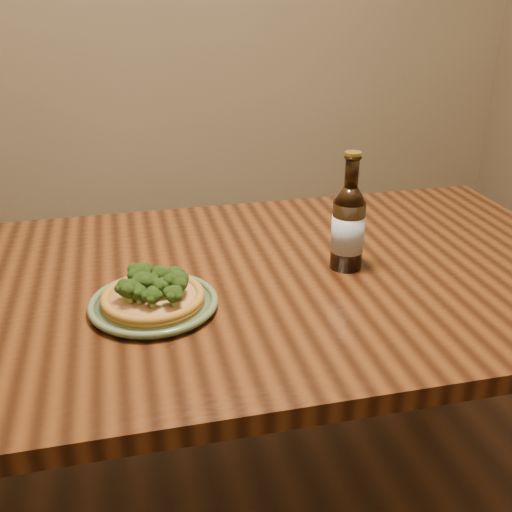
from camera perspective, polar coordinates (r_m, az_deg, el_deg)
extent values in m
cube|color=#4A2510|center=(1.31, -0.93, -2.66)|extent=(1.60, 0.90, 0.04)
cylinder|color=#4A2510|center=(2.05, 17.12, -4.84)|extent=(0.07, 0.07, 0.71)
cylinder|color=#536646|center=(1.19, -9.71, -4.67)|extent=(0.23, 0.23, 0.01)
torus|color=#536646|center=(1.19, -9.73, -4.38)|extent=(0.25, 0.25, 0.01)
torus|color=#536646|center=(1.19, -9.73, -4.42)|extent=(0.20, 0.20, 0.01)
cylinder|color=#AA7426|center=(1.19, -9.75, -4.17)|extent=(0.20, 0.20, 0.01)
torus|color=#AA7426|center=(1.18, -9.78, -3.83)|extent=(0.20, 0.20, 0.02)
cylinder|color=#DECA88|center=(1.18, -9.78, -3.83)|extent=(0.17, 0.17, 0.01)
sphere|color=#33531A|center=(1.16, -9.13, -2.88)|extent=(0.04, 0.04, 0.03)
sphere|color=#33531A|center=(1.13, -9.86, -3.77)|extent=(0.04, 0.04, 0.03)
sphere|color=#33531A|center=(1.17, -10.76, -2.45)|extent=(0.06, 0.06, 0.04)
sphere|color=#33531A|center=(1.19, -7.72, -1.83)|extent=(0.05, 0.05, 0.04)
sphere|color=#33531A|center=(1.16, -12.27, -3.00)|extent=(0.04, 0.04, 0.04)
sphere|color=#33531A|center=(1.20, -10.92, -1.63)|extent=(0.06, 0.06, 0.04)
sphere|color=#33531A|center=(1.16, -7.45, -2.36)|extent=(0.05, 0.05, 0.04)
sphere|color=#33531A|center=(1.20, -9.08, -1.75)|extent=(0.04, 0.04, 0.04)
sphere|color=#33531A|center=(1.13, -7.85, -3.61)|extent=(0.05, 0.05, 0.03)
sphere|color=#33531A|center=(1.15, -11.13, -3.40)|extent=(0.04, 0.04, 0.03)
sphere|color=#33531A|center=(1.17, -10.00, -2.70)|extent=(0.04, 0.04, 0.03)
sphere|color=#33531A|center=(1.15, -11.95, -3.08)|extent=(0.05, 0.05, 0.04)
cylinder|color=black|center=(1.32, 8.71, 1.96)|extent=(0.07, 0.07, 0.15)
cone|color=black|center=(1.29, 8.98, 5.80)|extent=(0.07, 0.07, 0.03)
cylinder|color=black|center=(1.28, 9.13, 7.98)|extent=(0.03, 0.03, 0.07)
torus|color=black|center=(1.27, 9.22, 9.26)|extent=(0.04, 0.04, 0.01)
cylinder|color=#A58C33|center=(1.26, 9.25, 9.61)|extent=(0.04, 0.04, 0.01)
cylinder|color=#A8B6CB|center=(1.32, 8.72, 2.17)|extent=(0.07, 0.07, 0.08)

